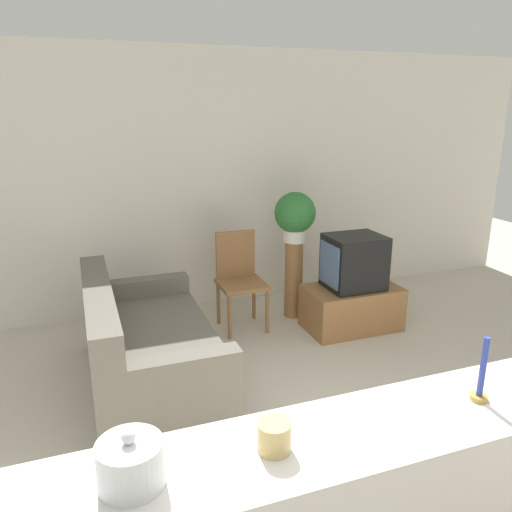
% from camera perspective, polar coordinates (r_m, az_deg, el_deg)
% --- Properties ---
extents(wall_back, '(9.00, 0.06, 2.70)m').
position_cam_1_polar(wall_back, '(5.23, -11.62, 7.96)').
color(wall_back, silver).
rests_on(wall_back, ground_plane).
extents(couch, '(0.92, 1.71, 0.86)m').
position_cam_1_polar(couch, '(4.01, -12.43, -10.58)').
color(couch, '#605B51').
rests_on(couch, ground_plane).
extents(tv_stand, '(0.91, 0.53, 0.43)m').
position_cam_1_polar(tv_stand, '(5.03, 10.85, -5.80)').
color(tv_stand, olive).
rests_on(tv_stand, ground_plane).
extents(television, '(0.54, 0.44, 0.52)m').
position_cam_1_polar(television, '(4.87, 11.09, -0.66)').
color(television, black).
rests_on(television, tv_stand).
extents(wooden_chair, '(0.44, 0.44, 0.95)m').
position_cam_1_polar(wooden_chair, '(4.89, -1.91, -2.22)').
color(wooden_chair, olive).
rests_on(wooden_chair, ground_plane).
extents(plant_stand, '(0.18, 0.18, 0.80)m').
position_cam_1_polar(plant_stand, '(5.18, 4.31, -2.66)').
color(plant_stand, olive).
rests_on(plant_stand, ground_plane).
extents(potted_plant, '(0.41, 0.41, 0.51)m').
position_cam_1_polar(potted_plant, '(5.00, 4.48, 4.74)').
color(potted_plant, white).
rests_on(potted_plant, plant_stand).
extents(decorative_bowl, '(0.21, 0.21, 0.19)m').
position_cam_1_polar(decorative_bowl, '(1.69, -14.13, -22.02)').
color(decorative_bowl, silver).
rests_on(decorative_bowl, foreground_counter).
extents(candle_jar, '(0.12, 0.12, 0.11)m').
position_cam_1_polar(candle_jar, '(1.79, 2.09, -19.90)').
color(candle_jar, tan).
rests_on(candle_jar, foreground_counter).
extents(candlestick, '(0.07, 0.07, 0.27)m').
position_cam_1_polar(candlestick, '(2.21, 24.35, -12.72)').
color(candlestick, '#B7933D').
rests_on(candlestick, foreground_counter).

